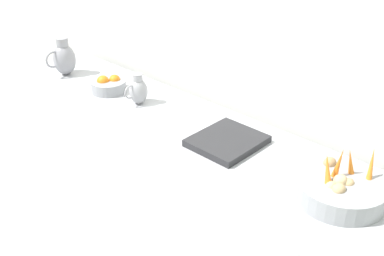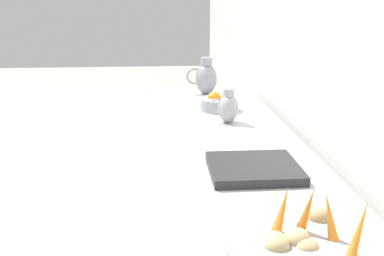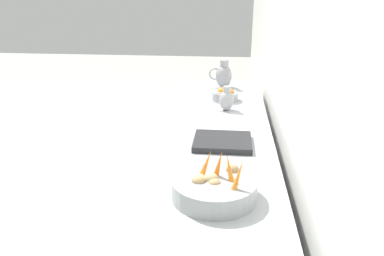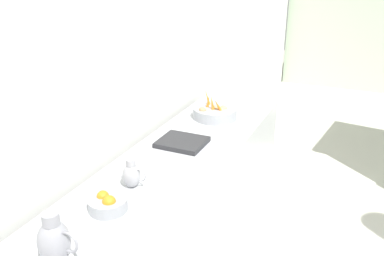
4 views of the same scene
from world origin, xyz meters
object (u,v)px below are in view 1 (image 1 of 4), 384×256
at_px(orange_bowl, 109,85).
at_px(metal_pitcher_tall, 64,58).
at_px(metal_pitcher_short, 138,90).
at_px(vegetable_colander, 340,188).

height_order(orange_bowl, metal_pitcher_tall, metal_pitcher_tall).
xyz_separation_m(metal_pitcher_tall, metal_pitcher_short, (-0.04, 0.71, -0.03)).
bearing_deg(orange_bowl, metal_pitcher_short, 92.48).
distance_m(orange_bowl, metal_pitcher_short, 0.27).
relative_size(vegetable_colander, metal_pitcher_tall, 1.49).
bearing_deg(vegetable_colander, metal_pitcher_short, -91.20).
distance_m(orange_bowl, metal_pitcher_tall, 0.45).
bearing_deg(vegetable_colander, metal_pitcher_tall, -89.67).
distance_m(vegetable_colander, metal_pitcher_tall, 2.02).
bearing_deg(vegetable_colander, orange_bowl, -90.56).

